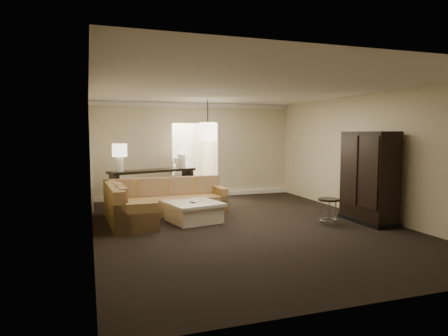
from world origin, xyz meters
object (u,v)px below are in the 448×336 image
object	(u,v)px
console_table	(153,183)
drink_table	(329,206)
person	(179,169)
coffee_table	(194,212)
armoire	(369,179)
sectional_sofa	(156,203)

from	to	relation	value
console_table	drink_table	size ratio (longest dim) A/B	4.47
console_table	person	bearing A→B (deg)	30.76
coffee_table	armoire	size ratio (longest dim) A/B	0.65
coffee_table	console_table	size ratio (longest dim) A/B	0.52
drink_table	person	distance (m)	5.26
armoire	drink_table	size ratio (longest dim) A/B	3.54
console_table	armoire	bearing A→B (deg)	-61.83
console_table	armoire	xyz separation A→B (m)	(3.99, -3.77, 0.38)
sectional_sofa	console_table	xyz separation A→B (m)	(0.22, 1.79, 0.22)
sectional_sofa	coffee_table	world-z (taller)	sectional_sofa
drink_table	coffee_table	bearing A→B (deg)	155.52
armoire	coffee_table	bearing A→B (deg)	160.21
drink_table	sectional_sofa	bearing A→B (deg)	150.01
person	coffee_table	bearing A→B (deg)	69.70
person	sectional_sofa	bearing A→B (deg)	55.07
person	console_table	bearing A→B (deg)	36.33
coffee_table	drink_table	world-z (taller)	drink_table
armoire	person	bearing A→B (deg)	121.96
console_table	armoire	size ratio (longest dim) A/B	1.26
sectional_sofa	drink_table	world-z (taller)	sectional_sofa
sectional_sofa	console_table	world-z (taller)	console_table
coffee_table	drink_table	bearing A→B (deg)	-24.48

